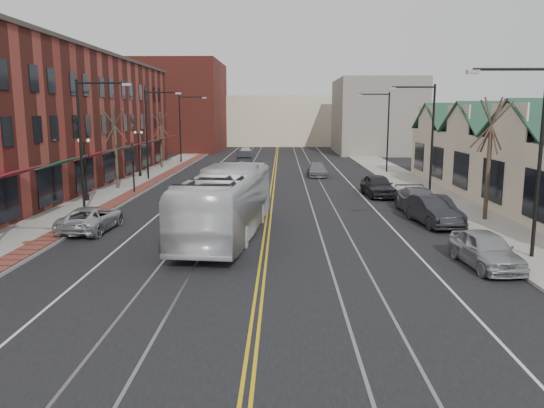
{
  "coord_description": "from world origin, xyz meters",
  "views": [
    {
      "loc": [
        0.78,
        -16.17,
        6.28
      ],
      "look_at": [
        0.32,
        8.22,
        2.0
      ],
      "focal_mm": 35.0,
      "sensor_mm": 36.0,
      "label": 1
    }
  ],
  "objects_px": {
    "parked_car_a": "(486,249)",
    "parked_car_d": "(378,186)",
    "parked_car_c": "(419,201)",
    "parked_car_b": "(434,211)",
    "transit_bus": "(227,203)",
    "parked_suv": "(91,219)"
  },
  "relations": [
    {
      "from": "parked_car_a",
      "to": "parked_car_d",
      "type": "relative_size",
      "value": 0.91
    },
    {
      "from": "parked_car_a",
      "to": "parked_car_c",
      "type": "xyz_separation_m",
      "value": [
        0.22,
        11.47,
        0.03
      ]
    },
    {
      "from": "parked_car_d",
      "to": "parked_car_c",
      "type": "bearing_deg",
      "value": -82.21
    },
    {
      "from": "parked_car_a",
      "to": "parked_car_b",
      "type": "relative_size",
      "value": 0.89
    },
    {
      "from": "parked_car_c",
      "to": "parked_car_d",
      "type": "bearing_deg",
      "value": 100.46
    },
    {
      "from": "parked_car_a",
      "to": "transit_bus",
      "type": "bearing_deg",
      "value": 150.27
    },
    {
      "from": "parked_suv",
      "to": "transit_bus",
      "type": "bearing_deg",
      "value": 174.7
    },
    {
      "from": "transit_bus",
      "to": "parked_car_a",
      "type": "height_order",
      "value": "transit_bus"
    },
    {
      "from": "transit_bus",
      "to": "parked_car_a",
      "type": "relative_size",
      "value": 2.83
    },
    {
      "from": "parked_car_a",
      "to": "parked_suv",
      "type": "bearing_deg",
      "value": 156.69
    },
    {
      "from": "transit_bus",
      "to": "parked_car_c",
      "type": "distance_m",
      "value": 12.95
    },
    {
      "from": "parked_car_b",
      "to": "parked_suv",
      "type": "bearing_deg",
      "value": 178.36
    },
    {
      "from": "transit_bus",
      "to": "parked_car_b",
      "type": "height_order",
      "value": "transit_bus"
    },
    {
      "from": "parked_car_a",
      "to": "parked_car_c",
      "type": "bearing_deg",
      "value": 84.33
    },
    {
      "from": "parked_car_c",
      "to": "parked_car_a",
      "type": "bearing_deg",
      "value": -92.17
    },
    {
      "from": "transit_bus",
      "to": "parked_car_a",
      "type": "xyz_separation_m",
      "value": [
        11.08,
        -5.2,
        -0.98
      ]
    },
    {
      "from": "parked_car_b",
      "to": "transit_bus",
      "type": "bearing_deg",
      "value": -172.88
    },
    {
      "from": "parked_car_b",
      "to": "parked_car_d",
      "type": "distance_m",
      "value": 10.11
    },
    {
      "from": "transit_bus",
      "to": "parked_car_c",
      "type": "bearing_deg",
      "value": -145.35
    },
    {
      "from": "parked_car_c",
      "to": "transit_bus",
      "type": "bearing_deg",
      "value": -152.09
    },
    {
      "from": "parked_car_b",
      "to": "parked_car_d",
      "type": "xyz_separation_m",
      "value": [
        -1.32,
        10.02,
        0.01
      ]
    },
    {
      "from": "transit_bus",
      "to": "parked_suv",
      "type": "bearing_deg",
      "value": -2.35
    }
  ]
}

